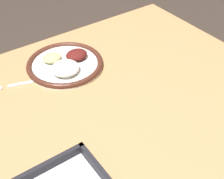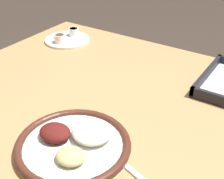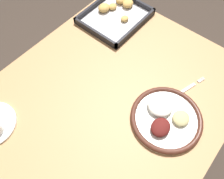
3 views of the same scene
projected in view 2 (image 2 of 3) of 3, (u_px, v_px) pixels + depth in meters
dining_table at (107, 126)px, 0.97m from camera, size 1.06×0.87×0.72m
dinner_plate at (74, 143)px, 0.72m from camera, size 0.27×0.27×0.05m
fork at (134, 173)px, 0.66m from camera, size 0.19×0.07×0.00m
saucer_plate at (67, 39)px, 1.27m from camera, size 0.18×0.18×0.04m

